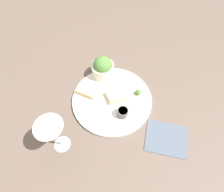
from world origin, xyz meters
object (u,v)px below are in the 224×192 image
at_px(wine_glass, 53,132).
at_px(cheese_toast_far, 88,90).
at_px(salad_bowl, 103,68).
at_px(sauce_ramekin, 123,112).
at_px(napkin, 166,138).
at_px(cheese_toast_near, 117,95).

bearing_deg(wine_glass, cheese_toast_far, -118.23).
xyz_separation_m(salad_bowl, sauce_ramekin, (-0.05, 0.23, -0.02)).
relative_size(salad_bowl, wine_glass, 0.57).
distance_m(wine_glass, napkin, 0.42).
bearing_deg(cheese_toast_near, salad_bowl, -73.12).
height_order(wine_glass, napkin, wine_glass).
distance_m(salad_bowl, napkin, 0.41).
bearing_deg(wine_glass, salad_bowl, -122.62).
bearing_deg(napkin, wine_glass, -5.47).
bearing_deg(wine_glass, cheese_toast_near, -144.25).
xyz_separation_m(salad_bowl, napkin, (-0.20, 0.35, -0.06)).
relative_size(salad_bowl, cheese_toast_far, 1.00).
height_order(sauce_ramekin, cheese_toast_far, sauce_ramekin).
bearing_deg(salad_bowl, cheese_toast_far, 48.45).
xyz_separation_m(cheese_toast_near, wine_glass, (0.24, 0.17, 0.10)).
bearing_deg(wine_glass, napkin, 174.53).
bearing_deg(salad_bowl, cheese_toast_near, 106.88).
relative_size(wine_glass, napkin, 0.91).
xyz_separation_m(sauce_ramekin, napkin, (-0.15, 0.12, -0.03)).
distance_m(cheese_toast_far, napkin, 0.38).
xyz_separation_m(sauce_ramekin, cheese_toast_far, (0.13, -0.13, -0.01)).
bearing_deg(cheese_toast_far, napkin, 138.02).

